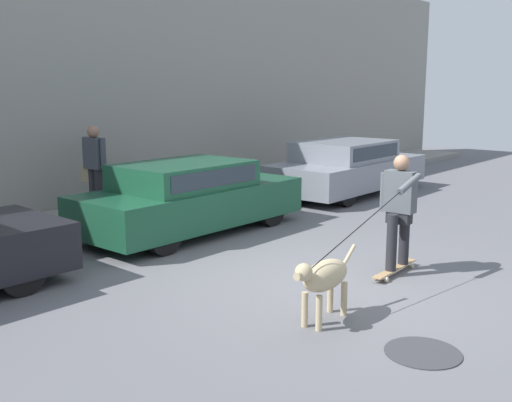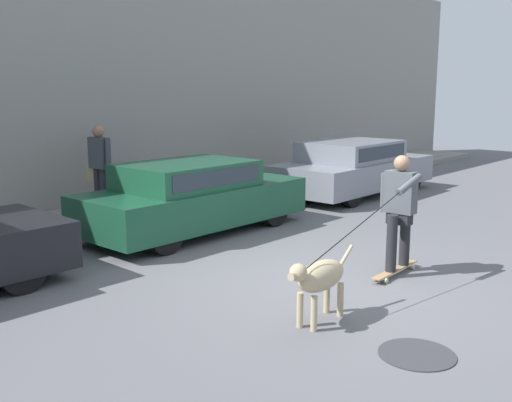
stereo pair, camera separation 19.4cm
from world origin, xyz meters
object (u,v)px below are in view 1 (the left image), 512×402
at_px(parked_car_2, 347,168).
at_px(dog, 324,277).
at_px(parked_car_1, 190,198).
at_px(pedestrian_with_bag, 94,164).
at_px(skateboarder, 399,207).

relative_size(parked_car_2, dog, 3.65).
xyz_separation_m(parked_car_1, pedestrian_with_bag, (-0.38, 2.22, 0.44)).
distance_m(parked_car_1, parked_car_2, 5.06).
relative_size(skateboarder, pedestrian_with_bag, 1.83).
bearing_deg(parked_car_2, pedestrian_with_bag, 157.23).
bearing_deg(parked_car_1, skateboarder, -86.83).
height_order(skateboarder, pedestrian_with_bag, pedestrian_with_bag).
distance_m(parked_car_2, dog, 8.01).
bearing_deg(dog, parked_car_1, -118.12).
xyz_separation_m(dog, pedestrian_with_bag, (1.48, 6.26, 0.55)).
relative_size(parked_car_1, skateboarder, 1.38).
distance_m(parked_car_1, skateboarder, 3.84).
bearing_deg(parked_car_2, dog, -150.24).
bearing_deg(parked_car_1, pedestrian_with_bag, 99.68).
bearing_deg(dog, pedestrian_with_bag, -106.72).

